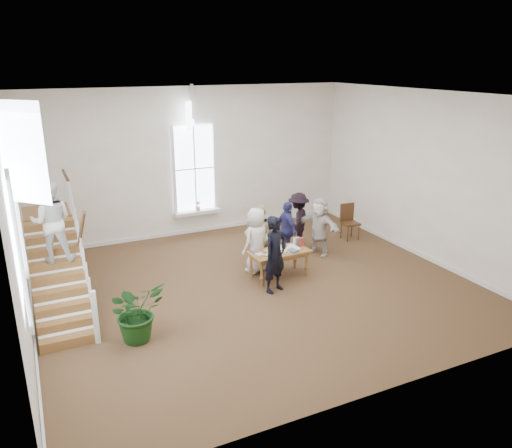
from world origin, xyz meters
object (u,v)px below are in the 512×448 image
floor_plant (137,311)px  woman_cluster_a (287,230)px  police_officer (275,254)px  side_chair (349,219)px  elderly_woman (256,240)px  woman_cluster_b (298,221)px  library_table (279,254)px  woman_cluster_c (319,226)px  person_yellow (258,234)px

floor_plant → woman_cluster_a: bearing=28.4°
woman_cluster_a → floor_plant: 5.35m
police_officer → side_chair: (3.70, 2.29, -0.31)m
police_officer → elderly_woman: size_ratio=1.09×
woman_cluster_b → floor_plant: (-5.30, -2.99, -0.23)m
elderly_woman → side_chair: (3.60, 1.04, -0.23)m
library_table → woman_cluster_a: bearing=50.0°
police_officer → woman_cluster_c: 2.69m
police_officer → side_chair: bearing=9.0°
police_officer → woman_cluster_a: 2.19m
person_yellow → woman_cluster_c: size_ratio=0.98×
woman_cluster_b → library_table: bearing=2.7°
woman_cluster_c → side_chair: 1.69m
woman_cluster_c → person_yellow: bearing=-116.1°
person_yellow → floor_plant: size_ratio=1.33×
person_yellow → side_chair: bearing=166.9°
woman_cluster_b → floor_plant: bearing=-15.5°
elderly_woman → side_chair: bearing=172.1°
woman_cluster_c → side_chair: bearing=94.9°
woman_cluster_b → floor_plant: 6.09m
elderly_woman → woman_cluster_a: size_ratio=1.07×
library_table → woman_cluster_c: size_ratio=0.94×
woman_cluster_c → floor_plant: 6.07m
library_table → elderly_woman: elderly_woman is taller
woman_cluster_a → woman_cluster_c: 0.92m
woman_cluster_b → side_chair: woman_cluster_b is taller
police_officer → side_chair: 4.37m
library_table → floor_plant: (-3.86, -1.42, -0.02)m
person_yellow → floor_plant: bearing=11.0°
police_officer → side_chair: police_officer is taller
elderly_woman → person_yellow: (0.30, 0.50, -0.04)m
person_yellow → woman_cluster_c: (1.79, -0.18, 0.02)m
floor_plant → side_chair: floor_plant is taller
woman_cluster_a → woman_cluster_c: size_ratio=0.97×
floor_plant → person_yellow: bearing=33.5°
woman_cluster_b → elderly_woman: bearing=-16.3°
police_officer → elderly_woman: bearing=62.7°
woman_cluster_b → person_yellow: bearing=-27.3°
person_yellow → woman_cluster_c: woman_cluster_c is taller
elderly_woman → woman_cluster_c: size_ratio=1.03×
police_officer → woman_cluster_b: size_ratio=1.12×
police_officer → woman_cluster_a: size_ratio=1.16×
woman_cluster_a → woman_cluster_b: woman_cluster_b is taller
woman_cluster_c → elderly_woman: bearing=-101.6°
police_officer → person_yellow: (0.40, 1.75, -0.12)m
elderly_woman → woman_cluster_a: bearing=179.8°
woman_cluster_c → floor_plant: (-5.60, -2.34, -0.22)m
person_yellow → woman_cluster_b: size_ratio=0.97×
police_officer → woman_cluster_c: police_officer is taller
woman_cluster_c → woman_cluster_b: bearing=-175.7°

